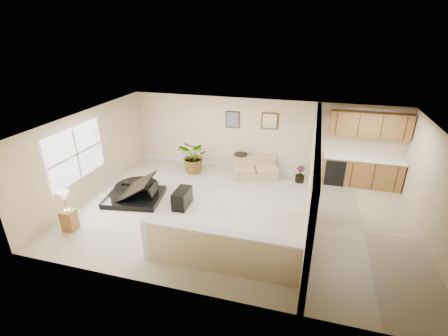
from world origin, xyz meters
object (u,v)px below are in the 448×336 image
(loveseat, at_px, (256,167))
(small_plant, at_px, (300,175))
(piano_bench, at_px, (182,198))
(palm_plant, at_px, (195,157))
(lamp_stand, at_px, (68,214))
(piano, at_px, (134,178))
(accent_table, at_px, (241,160))

(loveseat, xyz_separation_m, small_plant, (1.47, -0.06, -0.08))
(piano_bench, distance_m, palm_plant, 2.32)
(palm_plant, relative_size, lamp_stand, 1.28)
(piano, bearing_deg, accent_table, 35.73)
(piano_bench, distance_m, accent_table, 2.89)
(lamp_stand, bearing_deg, palm_plant, 65.89)
(palm_plant, bearing_deg, lamp_stand, -114.11)
(piano, height_order, palm_plant, piano)
(piano_bench, height_order, loveseat, loveseat)
(accent_table, bearing_deg, piano_bench, -111.47)
(piano_bench, xyz_separation_m, accent_table, (1.06, 2.69, 0.19))
(piano_bench, height_order, small_plant, small_plant)
(palm_plant, relative_size, small_plant, 2.42)
(accent_table, height_order, palm_plant, palm_plant)
(piano, relative_size, piano_bench, 2.73)
(palm_plant, distance_m, small_plant, 3.55)
(piano, height_order, accent_table, piano)
(loveseat, xyz_separation_m, lamp_stand, (-3.86, -4.31, 0.13))
(palm_plant, height_order, lamp_stand, palm_plant)
(piano_bench, xyz_separation_m, loveseat, (1.61, 2.51, 0.07))
(loveseat, distance_m, lamp_stand, 5.79)
(loveseat, height_order, small_plant, loveseat)
(accent_table, bearing_deg, palm_plant, -163.74)
(piano_bench, bearing_deg, palm_plant, 101.25)
(small_plant, relative_size, lamp_stand, 0.53)
(lamp_stand, bearing_deg, piano_bench, 38.48)
(accent_table, distance_m, palm_plant, 1.57)
(piano_bench, distance_m, small_plant, 3.94)
(palm_plant, bearing_deg, piano_bench, -78.75)
(palm_plant, bearing_deg, loveseat, 7.32)
(piano, bearing_deg, small_plant, 17.80)
(lamp_stand, bearing_deg, small_plant, 38.55)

